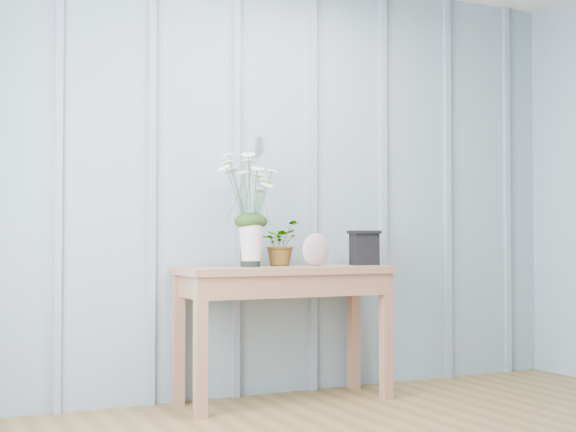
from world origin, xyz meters
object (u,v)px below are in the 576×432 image
sideboard (284,287)px  carved_box (364,247)px  daisy_vase (251,193)px  felt_disc_vessel (316,250)px

sideboard → carved_box: (0.53, 0.01, 0.22)m
sideboard → carved_box: bearing=1.5°
daisy_vase → carved_box: size_ratio=3.18×
daisy_vase → felt_disc_vessel: (0.38, -0.05, -0.31)m
felt_disc_vessel → carved_box: (0.34, 0.04, 0.01)m
sideboard → daisy_vase: daisy_vase is taller
carved_box → daisy_vase: bearing=179.4°
carved_box → felt_disc_vessel: bearing=-172.9°
felt_disc_vessel → carved_box: size_ratio=0.91×
felt_disc_vessel → carved_box: 0.35m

